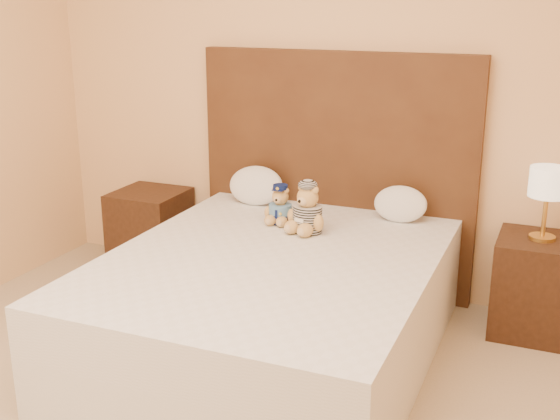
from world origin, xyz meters
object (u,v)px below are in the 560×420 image
object	(u,v)px
teddy_police	(280,204)
pillow_left	(256,184)
bed	(272,306)
pillow_right	(400,202)
nightstand_right	(536,286)
teddy_prisoner	(308,208)
nightstand_left	(151,230)
lamp	(548,186)

from	to	relation	value
teddy_police	pillow_left	xyz separation A→B (m)	(-0.30, 0.32, 0.01)
bed	pillow_right	world-z (taller)	pillow_right
pillow_left	pillow_right	world-z (taller)	pillow_left
nightstand_right	teddy_police	world-z (taller)	teddy_police
pillow_left	pillow_right	size ratio (longest dim) A/B	1.16
teddy_police	pillow_left	world-z (taller)	pillow_left
teddy_police	teddy_prisoner	world-z (taller)	teddy_prisoner
bed	nightstand_left	bearing A→B (deg)	147.38
lamp	teddy_police	world-z (taller)	lamp
teddy_prisoner	nightstand_right	bearing A→B (deg)	33.30
lamp	teddy_prisoner	xyz separation A→B (m)	(-1.22, -0.37, -0.16)
teddy_prisoner	pillow_right	xyz separation A→B (m)	(0.43, 0.40, -0.03)
nightstand_left	teddy_prisoner	world-z (taller)	teddy_prisoner
pillow_left	nightstand_left	bearing A→B (deg)	-177.81
nightstand_left	teddy_police	world-z (taller)	teddy_police
teddy_prisoner	pillow_left	distance (m)	0.64
nightstand_right	lamp	size ratio (longest dim) A/B	1.38
bed	nightstand_right	xyz separation A→B (m)	(1.25, 0.80, -0.00)
nightstand_left	teddy_prisoner	size ratio (longest dim) A/B	1.99
bed	teddy_police	xyz separation A→B (m)	(-0.17, 0.51, 0.39)
nightstand_right	nightstand_left	bearing A→B (deg)	180.00
nightstand_right	pillow_left	size ratio (longest dim) A/B	1.52
teddy_police	nightstand_left	bearing A→B (deg)	165.67
bed	nightstand_left	distance (m)	1.48
bed	lamp	world-z (taller)	lamp
nightstand_right	teddy_prisoner	world-z (taller)	teddy_prisoner
bed	pillow_left	xyz separation A→B (m)	(-0.47, 0.83, 0.40)
bed	lamp	distance (m)	1.59
nightstand_left	bed	bearing A→B (deg)	-32.62
teddy_prisoner	bed	bearing A→B (deg)	-78.09
pillow_left	lamp	bearing A→B (deg)	-1.00
bed	nightstand_right	bearing A→B (deg)	32.62
lamp	pillow_left	distance (m)	1.73
nightstand_left	pillow_right	world-z (taller)	pillow_right
teddy_police	pillow_right	world-z (taller)	teddy_police
teddy_prisoner	pillow_right	world-z (taller)	teddy_prisoner
bed	pillow_left	world-z (taller)	pillow_left
nightstand_left	pillow_left	bearing A→B (deg)	2.19
nightstand_right	lamp	xyz separation A→B (m)	(-0.00, 0.00, 0.57)
nightstand_right	lamp	distance (m)	0.57
pillow_left	pillow_right	xyz separation A→B (m)	(0.93, 0.00, -0.02)
nightstand_left	pillow_left	world-z (taller)	pillow_left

